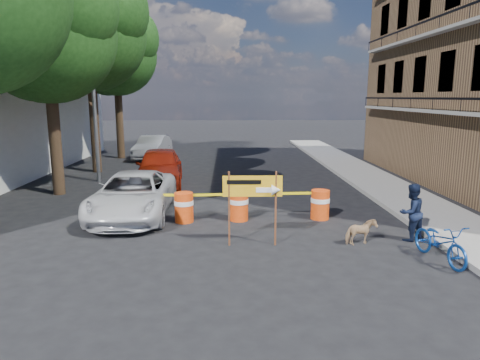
{
  "coord_description": "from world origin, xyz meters",
  "views": [
    {
      "loc": [
        -0.3,
        -9.41,
        3.71
      ],
      "look_at": [
        0.09,
        2.96,
        1.3
      ],
      "focal_mm": 32.0,
      "sensor_mm": 36.0,
      "label": 1
    }
  ],
  "objects": [
    {
      "name": "sedan_silver",
      "position": [
        -4.8,
        16.71,
        0.7
      ],
      "size": [
        1.87,
        4.39,
        1.41
      ],
      "primitive_type": "imported",
      "rotation": [
        0.0,
        0.0,
        -0.09
      ],
      "color": "#ADAEB4",
      "rests_on": "ground"
    },
    {
      "name": "tree_mid_b",
      "position": [
        -6.73,
        12.0,
        6.71
      ],
      "size": [
        5.67,
        5.4,
        9.62
      ],
      "color": "#332316",
      "rests_on": "ground"
    },
    {
      "name": "barrel_far_left",
      "position": [
        -3.08,
        3.28,
        0.47
      ],
      "size": [
        0.58,
        0.58,
        0.9
      ],
      "color": "#DB400C",
      "rests_on": "ground"
    },
    {
      "name": "detour_sign",
      "position": [
        0.53,
        0.92,
        1.4
      ],
      "size": [
        1.48,
        0.28,
        1.91
      ],
      "rotation": [
        0.0,
        0.0,
        -0.01
      ],
      "color": "#592D19",
      "rests_on": "ground"
    },
    {
      "name": "bicycle",
      "position": [
        4.56,
        -0.27,
        0.89
      ],
      "size": [
        0.78,
        1.03,
        1.78
      ],
      "primitive_type": "imported",
      "rotation": [
        0.0,
        0.0,
        0.19
      ],
      "color": "#124198",
      "rests_on": "ground"
    },
    {
      "name": "sidewalk_east",
      "position": [
        6.2,
        6.0,
        0.07
      ],
      "size": [
        2.4,
        40.0,
        0.15
      ],
      "primitive_type": "cube",
      "color": "gray",
      "rests_on": "ground"
    },
    {
      "name": "streetlamp",
      "position": [
        -5.93,
        9.5,
        4.38
      ],
      "size": [
        1.25,
        0.18,
        8.0
      ],
      "color": "gray",
      "rests_on": "ground"
    },
    {
      "name": "sedan_red",
      "position": [
        -3.17,
        8.75,
        0.79
      ],
      "size": [
        2.27,
        4.76,
        1.57
      ],
      "primitive_type": "imported",
      "rotation": [
        0.0,
        0.0,
        0.09
      ],
      "color": "#9F200D",
      "rests_on": "ground"
    },
    {
      "name": "suv_white",
      "position": [
        -3.25,
        3.79,
        0.68
      ],
      "size": [
        2.31,
        4.93,
        1.36
      ],
      "primitive_type": "imported",
      "rotation": [
        0.0,
        0.0,
        0.01
      ],
      "color": "silver",
      "rests_on": "ground"
    },
    {
      "name": "tree_far",
      "position": [
        -6.74,
        17.0,
        6.22
      ],
      "size": [
        5.04,
        4.8,
        8.84
      ],
      "color": "#332316",
      "rests_on": "ground"
    },
    {
      "name": "barrel_mid_right",
      "position": [
        0.06,
        3.2,
        0.47
      ],
      "size": [
        0.58,
        0.58,
        0.9
      ],
      "color": "#DB400C",
      "rests_on": "ground"
    },
    {
      "name": "dog",
      "position": [
        3.1,
        0.9,
        0.33
      ],
      "size": [
        0.86,
        0.59,
        0.66
      ],
      "primitive_type": "imported",
      "rotation": [
        0.0,
        0.0,
        1.89
      ],
      "color": "tan",
      "rests_on": "ground"
    },
    {
      "name": "tree_mid_a",
      "position": [
        -6.74,
        7.0,
        6.01
      ],
      "size": [
        5.25,
        5.0,
        8.68
      ],
      "color": "#332316",
      "rests_on": "ground"
    },
    {
      "name": "barrel_mid_left",
      "position": [
        -1.59,
        3.07,
        0.47
      ],
      "size": [
        0.58,
        0.58,
        0.9
      ],
      "color": "#DB400C",
      "rests_on": "ground"
    },
    {
      "name": "pedestrian",
      "position": [
        4.5,
        1.2,
        0.76
      ],
      "size": [
        0.9,
        0.82,
        1.51
      ],
      "primitive_type": "imported",
      "rotation": [
        0.0,
        0.0,
        3.55
      ],
      "color": "black",
      "rests_on": "ground"
    },
    {
      "name": "ground",
      "position": [
        0.0,
        0.0,
        0.0
      ],
      "size": [
        120.0,
        120.0,
        0.0
      ],
      "primitive_type": "plane",
      "color": "black",
      "rests_on": "ground"
    },
    {
      "name": "barrel_far_right",
      "position": [
        2.57,
        3.27,
        0.47
      ],
      "size": [
        0.58,
        0.58,
        0.9
      ],
      "color": "#DB400C",
      "rests_on": "ground"
    }
  ]
}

